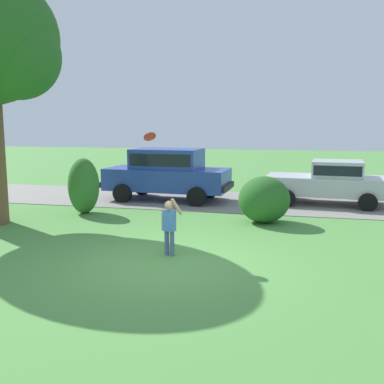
# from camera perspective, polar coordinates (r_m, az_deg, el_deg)

# --- Properties ---
(ground_plane) EXTENTS (80.00, 80.00, 0.00)m
(ground_plane) POSITION_cam_1_polar(r_m,az_deg,el_deg) (9.27, -3.57, -9.20)
(ground_plane) COLOR #518E42
(driveway_strip) EXTENTS (28.00, 4.40, 0.02)m
(driveway_strip) POSITION_cam_1_polar(r_m,az_deg,el_deg) (16.54, 4.10, -1.14)
(driveway_strip) COLOR gray
(driveway_strip) RESTS_ON ground
(shrub_near_tree) EXTENTS (0.94, 1.12, 1.77)m
(shrub_near_tree) POSITION_cam_1_polar(r_m,az_deg,el_deg) (14.59, -13.65, 0.76)
(shrub_near_tree) COLOR #33702B
(shrub_near_tree) RESTS_ON ground
(shrub_centre_left) EXTENTS (1.48, 1.45, 1.35)m
(shrub_centre_left) POSITION_cam_1_polar(r_m,az_deg,el_deg) (13.06, 9.18, -0.95)
(shrub_centre_left) COLOR #286023
(shrub_centre_left) RESTS_ON ground
(parked_sedan) EXTENTS (4.52, 2.34, 1.56)m
(parked_sedan) POSITION_cam_1_polar(r_m,az_deg,el_deg) (16.46, 17.22, 1.38)
(parked_sedan) COLOR silver
(parked_sedan) RESTS_ON ground
(parked_suv) EXTENTS (4.78, 2.28, 1.92)m
(parked_suv) POSITION_cam_1_polar(r_m,az_deg,el_deg) (16.57, -3.18, 2.61)
(parked_suv) COLOR #28429E
(parked_suv) RESTS_ON ground
(child_thrower) EXTENTS (0.48, 0.23, 1.29)m
(child_thrower) POSITION_cam_1_polar(r_m,az_deg,el_deg) (9.69, -2.91, -4.00)
(child_thrower) COLOR #4C608C
(child_thrower) RESTS_ON ground
(frisbee) EXTENTS (0.32, 0.26, 0.28)m
(frisbee) POSITION_cam_1_polar(r_m,az_deg,el_deg) (10.05, -5.41, 7.05)
(frisbee) COLOR red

